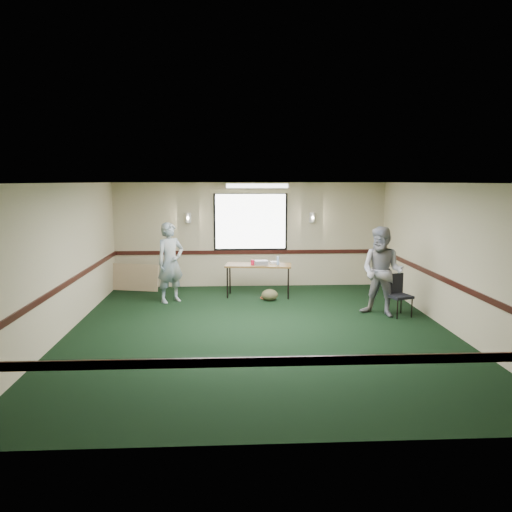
{
  "coord_description": "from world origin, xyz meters",
  "views": [
    {
      "loc": [
        -0.54,
        -8.86,
        2.73
      ],
      "look_at": [
        0.0,
        1.3,
        1.2
      ],
      "focal_mm": 35.0,
      "sensor_mm": 36.0,
      "label": 1
    }
  ],
  "objects_px": {
    "folding_table": "(258,267)",
    "person_right": "(382,272)",
    "conference_chair": "(397,291)",
    "person_left": "(170,263)",
    "projector": "(261,263)"
  },
  "relations": [
    {
      "from": "projector",
      "to": "conference_chair",
      "type": "height_order",
      "value": "projector"
    },
    {
      "from": "projector",
      "to": "conference_chair",
      "type": "distance_m",
      "value": 3.23
    },
    {
      "from": "folding_table",
      "to": "conference_chair",
      "type": "bearing_deg",
      "value": -26.71
    },
    {
      "from": "conference_chair",
      "to": "person_left",
      "type": "xyz_separation_m",
      "value": [
        -4.77,
        1.4,
        0.41
      ]
    },
    {
      "from": "folding_table",
      "to": "conference_chair",
      "type": "distance_m",
      "value": 3.31
    },
    {
      "from": "conference_chair",
      "to": "person_right",
      "type": "distance_m",
      "value": 0.54
    },
    {
      "from": "conference_chair",
      "to": "person_left",
      "type": "bearing_deg",
      "value": 145.94
    },
    {
      "from": "folding_table",
      "to": "person_right",
      "type": "xyz_separation_m",
      "value": [
        2.41,
        -1.85,
        0.19
      ]
    },
    {
      "from": "folding_table",
      "to": "conference_chair",
      "type": "xyz_separation_m",
      "value": [
        2.74,
        -1.84,
        -0.22
      ]
    },
    {
      "from": "conference_chair",
      "to": "person_left",
      "type": "height_order",
      "value": "person_left"
    },
    {
      "from": "conference_chair",
      "to": "projector",
      "type": "bearing_deg",
      "value": 128.77
    },
    {
      "from": "folding_table",
      "to": "conference_chair",
      "type": "relative_size",
      "value": 1.9
    },
    {
      "from": "projector",
      "to": "person_left",
      "type": "height_order",
      "value": "person_left"
    },
    {
      "from": "folding_table",
      "to": "person_left",
      "type": "relative_size",
      "value": 0.89
    },
    {
      "from": "person_right",
      "to": "folding_table",
      "type": "bearing_deg",
      "value": 178.78
    }
  ]
}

